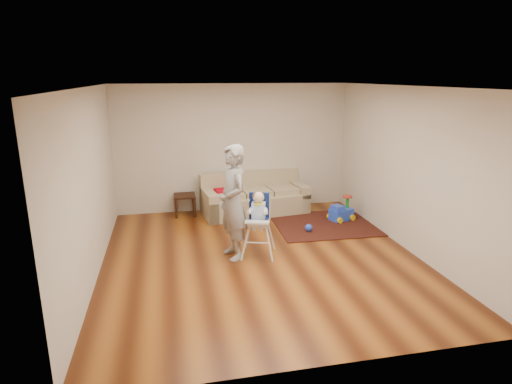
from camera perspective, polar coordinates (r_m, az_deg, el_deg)
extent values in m
plane|color=#441D0A|center=(7.02, 0.68, -8.75)|extent=(5.50, 5.50, 0.00)
cube|color=beige|center=(9.24, -3.02, 5.87)|extent=(5.00, 0.04, 2.70)
cube|color=beige|center=(6.53, -21.24, 0.86)|extent=(0.04, 5.50, 2.70)
cube|color=beige|center=(7.52, 19.66, 2.82)|extent=(0.04, 5.50, 2.70)
cube|color=white|center=(6.41, 0.76, 13.87)|extent=(5.00, 5.50, 0.04)
cube|color=#B50315|center=(8.89, -3.87, 0.28)|extent=(0.54, 0.38, 0.04)
cube|color=#331611|center=(8.64, 9.93, -4.22)|extent=(2.23, 1.70, 0.02)
sphere|color=blue|center=(8.14, 7.04, -4.75)|extent=(0.14, 0.14, 0.14)
cylinder|color=blue|center=(6.70, 0.02, -1.15)|extent=(0.05, 0.12, 0.01)
imported|color=gray|center=(6.75, -3.08, -1.41)|extent=(0.59, 0.76, 1.84)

